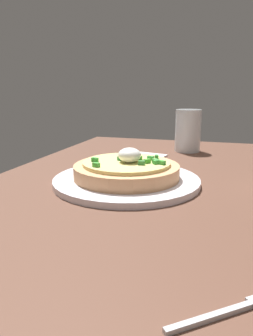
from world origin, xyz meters
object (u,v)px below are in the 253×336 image
(fork, at_px, (234,310))
(napkin, at_px, (140,157))
(pizza, at_px, (127,169))
(plate, at_px, (127,181))
(cup_near, at_px, (188,133))

(fork, xyz_separation_m, napkin, (-0.58, -0.23, -0.00))
(pizza, bearing_deg, plate, -112.94)
(plate, xyz_separation_m, fork, (0.34, 0.20, -0.00))
(fork, bearing_deg, pizza, 81.23)
(fork, relative_size, napkin, 0.79)
(pizza, xyz_separation_m, napkin, (-0.25, -0.04, -0.03))
(fork, bearing_deg, napkin, 72.73)
(cup_near, bearing_deg, napkin, -41.01)
(napkin, bearing_deg, pizza, 8.31)
(plate, relative_size, cup_near, 2.33)
(pizza, bearing_deg, napkin, -171.69)
(plate, distance_m, fork, 0.39)
(plate, xyz_separation_m, pizza, (0.00, 0.00, 0.02))
(fork, bearing_deg, cup_near, 60.27)
(pizza, height_order, napkin, pizza)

